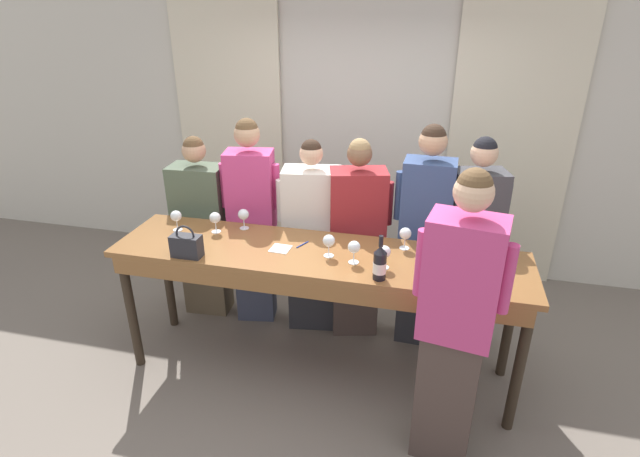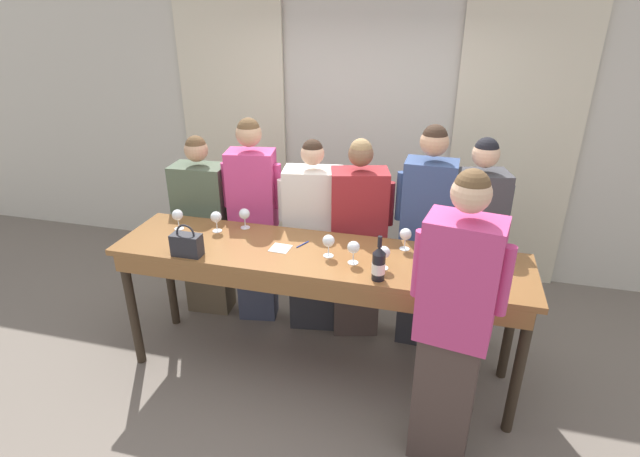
# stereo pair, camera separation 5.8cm
# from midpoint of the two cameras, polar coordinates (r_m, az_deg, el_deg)

# --- Properties ---
(ground_plane) EXTENTS (18.00, 18.00, 0.00)m
(ground_plane) POSITION_cam_midpoint_polar(r_m,az_deg,el_deg) (4.04, 0.17, -15.64)
(ground_plane) COLOR #70665B
(wall_back) EXTENTS (12.00, 0.06, 2.80)m
(wall_back) POSITION_cam_midpoint_polar(r_m,az_deg,el_deg) (5.09, 5.63, 10.79)
(wall_back) COLOR beige
(wall_back) RESTS_ON ground_plane
(curtain_panel_left) EXTENTS (1.12, 0.03, 2.69)m
(curtain_panel_left) POSITION_cam_midpoint_polar(r_m,az_deg,el_deg) (5.43, -9.44, 10.85)
(curtain_panel_left) COLOR beige
(curtain_panel_left) RESTS_ON ground_plane
(curtain_panel_right) EXTENTS (1.12, 0.03, 2.69)m
(curtain_panel_right) POSITION_cam_midpoint_polar(r_m,az_deg,el_deg) (5.02, 21.53, 8.34)
(curtain_panel_right) COLOR beige
(curtain_panel_right) RESTS_ON ground_plane
(tasting_bar) EXTENTS (2.90, 0.69, 1.02)m
(tasting_bar) POSITION_cam_midpoint_polar(r_m,az_deg,el_deg) (3.50, 0.07, -4.58)
(tasting_bar) COLOR brown
(tasting_bar) RESTS_ON ground_plane
(wine_bottle) EXTENTS (0.08, 0.08, 0.30)m
(wine_bottle) POSITION_cam_midpoint_polar(r_m,az_deg,el_deg) (3.12, 7.25, -4.03)
(wine_bottle) COLOR black
(wine_bottle) RESTS_ON tasting_bar
(handbag) EXTENTS (0.21, 0.10, 0.23)m
(handbag) POSITION_cam_midpoint_polar(r_m,az_deg,el_deg) (3.50, -14.54, -1.74)
(handbag) COLOR #232328
(handbag) RESTS_ON tasting_bar
(wine_glass_front_left) EXTENTS (0.08, 0.08, 0.16)m
(wine_glass_front_left) POSITION_cam_midpoint_polar(r_m,az_deg,el_deg) (3.24, 7.80, -2.79)
(wine_glass_front_left) COLOR white
(wine_glass_front_left) RESTS_ON tasting_bar
(wine_glass_front_mid) EXTENTS (0.08, 0.08, 0.16)m
(wine_glass_front_mid) POSITION_cam_midpoint_polar(r_m,az_deg,el_deg) (3.52, 10.22, -0.72)
(wine_glass_front_mid) COLOR white
(wine_glass_front_mid) RESTS_ON tasting_bar
(wine_glass_front_right) EXTENTS (0.08, 0.08, 0.16)m
(wine_glass_front_right) POSITION_cam_midpoint_polar(r_m,az_deg,el_deg) (3.81, -11.37, 1.24)
(wine_glass_front_right) COLOR white
(wine_glass_front_right) RESTS_ON tasting_bar
(wine_glass_center_left) EXTENTS (0.08, 0.08, 0.16)m
(wine_glass_center_left) POSITION_cam_midpoint_polar(r_m,az_deg,el_deg) (3.37, 1.47, -1.49)
(wine_glass_center_left) COLOR white
(wine_glass_center_left) RESTS_ON tasting_bar
(wine_glass_center_mid) EXTENTS (0.08, 0.08, 0.16)m
(wine_glass_center_mid) POSITION_cam_midpoint_polar(r_m,az_deg,el_deg) (3.91, -15.57, 1.45)
(wine_glass_center_mid) COLOR white
(wine_glass_center_mid) RESTS_ON tasting_bar
(wine_glass_center_right) EXTENTS (0.08, 0.08, 0.16)m
(wine_glass_center_right) POSITION_cam_midpoint_polar(r_m,az_deg,el_deg) (3.83, -8.21, 1.61)
(wine_glass_center_right) COLOR white
(wine_glass_center_right) RESTS_ON tasting_bar
(wine_glass_back_left) EXTENTS (0.08, 0.08, 0.16)m
(wine_glass_back_left) POSITION_cam_midpoint_polar(r_m,az_deg,el_deg) (3.29, 4.35, -2.22)
(wine_glass_back_left) COLOR white
(wine_glass_back_left) RESTS_ON tasting_bar
(wine_glass_back_mid) EXTENTS (0.08, 0.08, 0.16)m
(wine_glass_back_mid) POSITION_cam_midpoint_polar(r_m,az_deg,el_deg) (3.29, 16.38, -3.23)
(wine_glass_back_mid) COLOR white
(wine_glass_back_mid) RESTS_ON tasting_bar
(wine_glass_back_right) EXTENTS (0.08, 0.08, 0.16)m
(wine_glass_back_right) POSITION_cam_midpoint_polar(r_m,az_deg,el_deg) (3.53, 20.35, -1.87)
(wine_glass_back_right) COLOR white
(wine_glass_back_right) RESTS_ON tasting_bar
(napkin) EXTENTS (0.14, 0.14, 0.00)m
(napkin) POSITION_cam_midpoint_polar(r_m,az_deg,el_deg) (3.52, -4.07, -2.27)
(napkin) COLOR white
(napkin) RESTS_ON tasting_bar
(pen) EXTENTS (0.06, 0.12, 0.01)m
(pen) POSITION_cam_midpoint_polar(r_m,az_deg,el_deg) (3.57, -1.54, -1.83)
(pen) COLOR #193399
(pen) RESTS_ON tasting_bar
(guest_olive_jacket) EXTENTS (0.56, 0.30, 1.62)m
(guest_olive_jacket) POSITION_cam_midpoint_polar(r_m,az_deg,el_deg) (4.43, -12.71, 0.08)
(guest_olive_jacket) COLOR brown
(guest_olive_jacket) RESTS_ON ground_plane
(guest_pink_top) EXTENTS (0.49, 0.31, 1.79)m
(guest_pink_top) POSITION_cam_midpoint_polar(r_m,az_deg,el_deg) (4.20, -7.17, 0.81)
(guest_pink_top) COLOR #383D51
(guest_pink_top) RESTS_ON ground_plane
(guest_cream_sweater) EXTENTS (0.57, 0.34, 1.66)m
(guest_cream_sweater) POSITION_cam_midpoint_polar(r_m,az_deg,el_deg) (4.10, -0.39, -1.17)
(guest_cream_sweater) COLOR #28282D
(guest_cream_sweater) RESTS_ON ground_plane
(guest_striped_shirt) EXTENTS (0.55, 0.37, 1.69)m
(guest_striped_shirt) POSITION_cam_midpoint_polar(r_m,az_deg,el_deg) (4.02, 4.75, -1.47)
(guest_striped_shirt) COLOR #473833
(guest_striped_shirt) RESTS_ON ground_plane
(guest_navy_coat) EXTENTS (0.49, 0.27, 1.82)m
(guest_navy_coat) POSITION_cam_midpoint_polar(r_m,az_deg,el_deg) (3.93, 12.32, -1.10)
(guest_navy_coat) COLOR #28282D
(guest_navy_coat) RESTS_ON ground_plane
(guest_beige_cap) EXTENTS (0.49, 0.34, 1.75)m
(guest_beige_cap) POSITION_cam_midpoint_polar(r_m,az_deg,el_deg) (3.96, 17.41, -2.21)
(guest_beige_cap) COLOR #473833
(guest_beige_cap) RESTS_ON ground_plane
(host_pouring) EXTENTS (0.52, 0.33, 1.88)m
(host_pouring) POSITION_cam_midpoint_polar(r_m,az_deg,el_deg) (2.92, 15.53, -10.82)
(host_pouring) COLOR #473833
(host_pouring) RESTS_ON ground_plane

